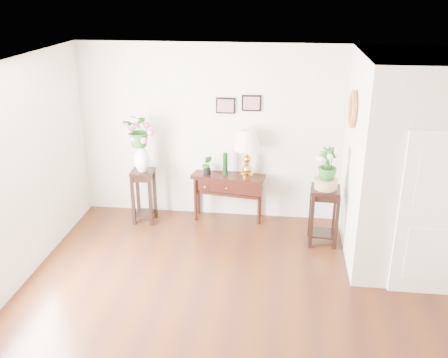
% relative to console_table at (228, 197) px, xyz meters
% --- Properties ---
extents(floor, '(6.00, 5.50, 0.02)m').
position_rel_console_table_xyz_m(floor, '(0.59, -2.57, -0.38)').
color(floor, '#482310').
rests_on(floor, ground).
extents(ceiling, '(6.00, 5.50, 0.02)m').
position_rel_console_table_xyz_m(ceiling, '(0.59, -2.57, 2.42)').
color(ceiling, white).
rests_on(ceiling, ground).
extents(wall_back, '(6.00, 0.02, 2.80)m').
position_rel_console_table_xyz_m(wall_back, '(0.59, 0.18, 1.02)').
color(wall_back, silver).
rests_on(wall_back, ground).
extents(partition, '(1.80, 1.95, 2.80)m').
position_rel_console_table_xyz_m(partition, '(2.69, -0.79, 1.02)').
color(partition, silver).
rests_on(partition, floor).
extents(door, '(0.90, 0.05, 2.10)m').
position_rel_console_table_xyz_m(door, '(2.69, -1.79, 0.67)').
color(door, white).
rests_on(door, floor).
extents(art_print_left, '(0.30, 0.02, 0.25)m').
position_rel_console_table_xyz_m(art_print_left, '(-0.06, 0.16, 1.47)').
color(art_print_left, black).
rests_on(art_print_left, wall_back).
extents(art_print_right, '(0.30, 0.02, 0.25)m').
position_rel_console_table_xyz_m(art_print_right, '(0.34, 0.16, 1.52)').
color(art_print_right, black).
rests_on(art_print_right, wall_back).
extents(wall_ornament, '(0.07, 0.51, 0.51)m').
position_rel_console_table_xyz_m(wall_ornament, '(1.75, -0.67, 1.67)').
color(wall_ornament, '#AA6D3D').
rests_on(wall_ornament, partition).
extents(console_table, '(1.19, 0.55, 0.76)m').
position_rel_console_table_xyz_m(console_table, '(0.00, 0.00, 0.00)').
color(console_table, black).
rests_on(console_table, floor).
extents(table_lamp, '(0.51, 0.51, 0.76)m').
position_rel_console_table_xyz_m(table_lamp, '(0.30, 0.00, 0.73)').
color(table_lamp, gold).
rests_on(table_lamp, console_table).
extents(green_vase, '(0.10, 0.10, 0.37)m').
position_rel_console_table_xyz_m(green_vase, '(-0.04, 0.00, 0.55)').
color(green_vase, black).
rests_on(green_vase, console_table).
extents(potted_plant, '(0.17, 0.14, 0.30)m').
position_rel_console_table_xyz_m(potted_plant, '(-0.34, 0.00, 0.53)').
color(potted_plant, '#245C22').
rests_on(potted_plant, console_table).
extents(plant_stand_a, '(0.35, 0.35, 0.88)m').
position_rel_console_table_xyz_m(plant_stand_a, '(-1.32, -0.26, 0.06)').
color(plant_stand_a, black).
rests_on(plant_stand_a, floor).
extents(porcelain_vase, '(0.28, 0.28, 0.44)m').
position_rel_console_table_xyz_m(porcelain_vase, '(-1.32, -0.26, 0.72)').
color(porcelain_vase, silver).
rests_on(porcelain_vase, plant_stand_a).
extents(lily_arrangement, '(0.58, 0.53, 0.53)m').
position_rel_console_table_xyz_m(lily_arrangement, '(-1.32, -0.26, 1.16)').
color(lily_arrangement, '#245C22').
rests_on(lily_arrangement, porcelain_vase).
extents(plant_stand_b, '(0.44, 0.44, 0.88)m').
position_rel_console_table_xyz_m(plant_stand_b, '(1.48, -0.64, 0.06)').
color(plant_stand_b, black).
rests_on(plant_stand_b, floor).
extents(ceramic_bowl, '(0.38, 0.38, 0.15)m').
position_rel_console_table_xyz_m(ceramic_bowl, '(1.48, -0.64, 0.57)').
color(ceramic_bowl, tan).
rests_on(ceramic_bowl, plant_stand_b).
extents(narcissus, '(0.33, 0.33, 0.48)m').
position_rel_console_table_xyz_m(narcissus, '(1.48, -0.64, 0.86)').
color(narcissus, '#245C22').
rests_on(narcissus, ceramic_bowl).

